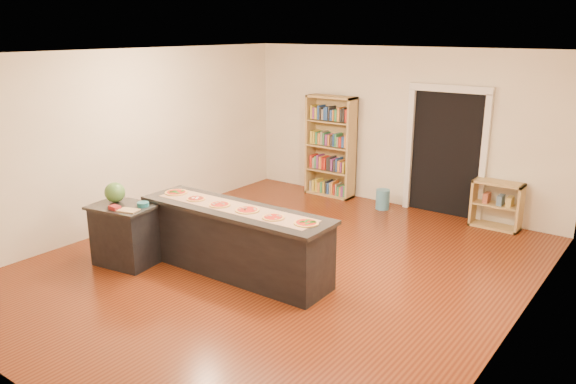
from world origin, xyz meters
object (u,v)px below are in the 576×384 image
Objects in this scene: waste_bin at (383,199)px; side_counter at (125,234)px; low_shelf at (497,205)px; kitchen_island at (235,240)px; bookshelf at (330,146)px; watermelon at (115,192)px.

side_counter is at bearing -111.79° from waste_bin.
side_counter is at bearing -129.06° from low_shelf.
kitchen_island is at bearing 16.15° from side_counter.
side_counter is at bearing -95.94° from bookshelf.
kitchen_island is at bearing -76.02° from bookshelf.
low_shelf is at bearing 58.87° from kitchen_island.
low_shelf is 1.93m from waste_bin.
watermelon reaches higher than kitchen_island.
bookshelf is 1.47m from waste_bin.
kitchen_island is 3.23× the size of side_counter.
bookshelf is 6.94× the size of watermelon.
low_shelf is 5.85m from watermelon.
watermelon is at bearing -114.17° from waste_bin.
waste_bin is (0.29, 3.59, -0.27)m from kitchen_island.
bookshelf reaches higher than low_shelf.
side_counter is 4.58m from waste_bin.
waste_bin is at bearing 65.83° from watermelon.
watermelon is (-1.59, -0.62, 0.52)m from kitchen_island.
bookshelf is at bearing -179.92° from low_shelf.
bookshelf is 2.48× the size of low_shelf.
kitchen_island is 7.67× the size of waste_bin.
low_shelf is at bearing 5.93° from waste_bin.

